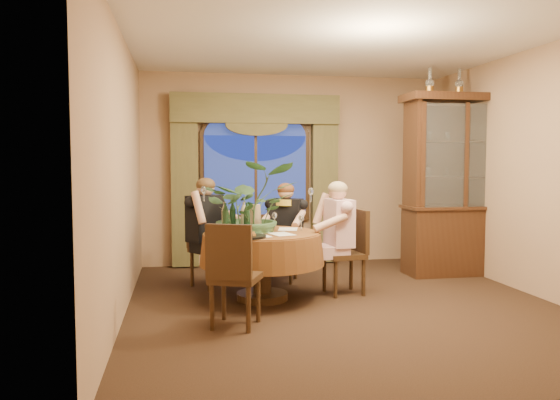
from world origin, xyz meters
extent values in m
plane|color=black|center=(0.00, 0.00, 0.00)|extent=(5.00, 5.00, 0.00)
plane|color=#9E7B5C|center=(0.00, 2.50, 1.40)|extent=(4.50, 0.00, 4.50)
plane|color=#9E7B5C|center=(2.25, 0.00, 1.40)|extent=(0.00, 5.00, 5.00)
plane|color=white|center=(0.00, 0.00, 2.80)|extent=(5.00, 5.00, 0.00)
cube|color=#4D4928|center=(-1.63, 2.38, 1.18)|extent=(0.38, 0.14, 2.32)
cube|color=#4D4928|center=(0.43, 2.38, 1.18)|extent=(0.38, 0.14, 2.32)
cylinder|color=maroon|center=(-0.82, 0.35, 0.38)|extent=(1.55, 1.55, 0.75)
cube|color=#31190D|center=(1.97, 1.26, 1.20)|extent=(1.48, 0.58, 2.41)
cube|color=black|center=(0.15, 0.46, 0.48)|extent=(0.46, 0.46, 0.96)
cube|color=black|center=(-0.45, 1.25, 0.48)|extent=(0.55, 0.55, 0.96)
cube|color=black|center=(-1.33, 1.10, 0.48)|extent=(0.58, 0.58, 0.96)
cube|color=black|center=(-1.20, -0.56, 0.48)|extent=(0.55, 0.55, 0.96)
imported|color=#335532|center=(-0.93, 0.48, 1.40)|extent=(1.03, 1.15, 0.89)
imported|color=#47572B|center=(-0.77, 0.33, 0.77)|extent=(0.14, 0.14, 0.04)
cylinder|color=black|center=(-1.03, -0.05, 0.76)|extent=(0.39, 0.39, 0.02)
cylinder|color=tan|center=(-1.21, 0.45, 0.92)|extent=(0.07, 0.07, 0.33)
cylinder|color=black|center=(-0.99, 0.32, 0.92)|extent=(0.07, 0.07, 0.33)
cylinder|color=tan|center=(-1.01, 0.43, 0.92)|extent=(0.07, 0.07, 0.33)
cylinder|color=black|center=(-1.12, 0.51, 0.92)|extent=(0.07, 0.07, 0.33)
cylinder|color=black|center=(-1.22, 0.29, 0.92)|extent=(0.07, 0.07, 0.33)
cube|color=white|center=(-0.64, 0.13, 0.75)|extent=(0.28, 0.35, 0.00)
cube|color=white|center=(-0.49, 0.53, 0.75)|extent=(0.28, 0.34, 0.00)
cube|color=white|center=(-0.91, 0.04, 0.75)|extent=(0.27, 0.34, 0.00)
camera|label=1|loc=(-1.69, -5.51, 1.52)|focal=35.00mm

